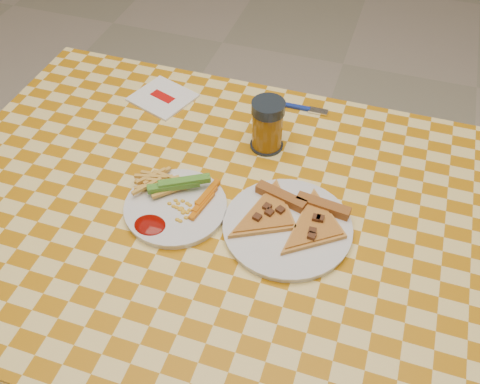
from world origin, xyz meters
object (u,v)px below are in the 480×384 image
Objects in this scene: plate_right at (287,228)px; drink_glass at (267,125)px; plate_left at (176,208)px; table at (232,236)px.

plate_right is 2.05× the size of drink_glass.
plate_left is at bearing -175.13° from plate_right.
plate_left is 0.82× the size of plate_right.
table is 0.26m from drink_glass.
drink_glass is (-0.11, 0.22, 0.05)m from plate_right.
plate_left is (-0.11, -0.03, 0.08)m from table.
drink_glass reaches higher than plate_left.
drink_glass is (0.12, 0.24, 0.05)m from plate_left.
plate_left is at bearing -116.16° from drink_glass.
table is 6.32× the size of plate_left.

